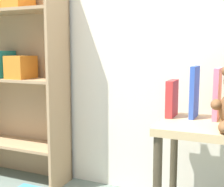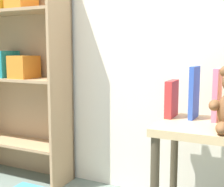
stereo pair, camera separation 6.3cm
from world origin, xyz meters
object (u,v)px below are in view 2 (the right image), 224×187
at_px(bookshelf_side, 19,64).
at_px(book_standing_blue, 194,93).
at_px(book_standing_pink, 217,95).
at_px(book_standing_red, 172,99).

xyz_separation_m(bookshelf_side, book_standing_blue, (1.18, -0.09, -0.12)).
bearing_deg(book_standing_pink, bookshelf_side, 178.64).
xyz_separation_m(book_standing_blue, book_standing_pink, (0.11, -0.00, -0.00)).
relative_size(bookshelf_side, book_standing_red, 7.34).
bearing_deg(book_standing_blue, bookshelf_side, 178.30).
height_order(book_standing_blue, book_standing_pink, book_standing_blue).
distance_m(bookshelf_side, book_standing_blue, 1.19).
bearing_deg(book_standing_blue, book_standing_red, -169.77).
bearing_deg(book_standing_red, bookshelf_side, 175.03).
xyz_separation_m(book_standing_red, book_standing_pink, (0.21, 0.01, 0.03)).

